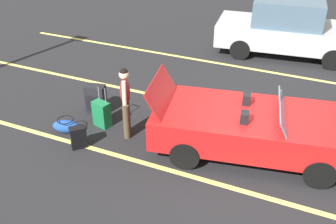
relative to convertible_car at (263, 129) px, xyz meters
The scene contains 11 objects.
ground_plane 0.62m from the convertible_car, 169.15° to the right, with size 80.00×80.00×0.00m, color black.
lot_line_near 1.45m from the convertible_car, 98.44° to the right, with size 18.00×0.12×0.01m, color #EAE066.
lot_line_mid 1.52m from the convertible_car, 97.99° to the left, with size 18.00×0.12×0.01m, color #EAE066.
lot_line_far 4.13m from the convertible_car, 92.73° to the left, with size 18.00×0.12×0.01m, color #EAE066.
convertible_car is the anchor object (origin of this frame).
suitcase_large_black 4.08m from the convertible_car, behind, with size 0.53×0.38×0.74m.
suitcase_medium_bright 3.66m from the convertible_car, behind, with size 0.45×0.34×1.00m.
suitcase_small_carryon 3.89m from the convertible_car, 159.30° to the right, with size 0.38×0.38×0.50m.
duffel_bag 4.37m from the convertible_car, 166.60° to the right, with size 0.70×0.46×0.34m.
traveler_person 2.96m from the convertible_car, 169.25° to the right, with size 0.35×0.58×1.65m.
parked_sedan_far 5.73m from the convertible_car, 94.40° to the left, with size 4.69×2.34×1.82m.
Camera 1 is at (1.06, -6.78, 5.00)m, focal length 41.35 mm.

